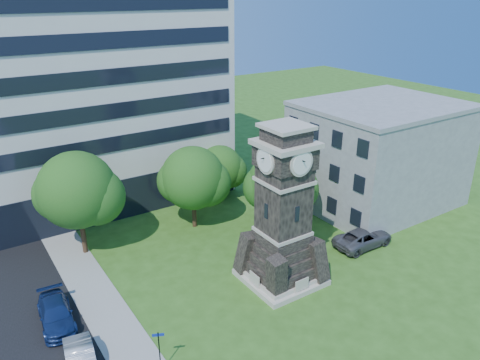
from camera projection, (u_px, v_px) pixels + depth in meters
ground at (264, 306)px, 32.77m from camera, size 160.00×160.00×0.00m
sidewalk at (108, 316)px, 31.77m from camera, size 3.00×70.00×0.06m
clock_tower at (283, 217)px, 33.84m from camera, size 5.40×5.40×12.22m
office_tall at (85, 59)px, 45.69m from camera, size 26.20×15.11×28.60m
office_low at (378, 154)px, 47.15m from camera, size 15.20×12.20×10.40m
car_street_north at (56, 314)px, 30.86m from camera, size 2.48×5.18×1.46m
car_east_lot at (363, 238)px, 40.21m from camera, size 5.54×2.62×1.53m
park_bench at (302, 264)px, 36.91m from camera, size 1.86×0.50×0.96m
street_sign at (159, 347)px, 26.52m from camera, size 0.68×0.07×2.83m
tree_nw at (78, 192)px, 37.44m from camera, size 6.93×6.30×8.89m
tree_nc at (194, 180)px, 42.11m from camera, size 6.36×5.78×7.76m
tree_ne at (221, 169)px, 48.72m from camera, size 5.26×4.78×5.72m
tree_east at (281, 186)px, 42.04m from camera, size 6.53×5.94×7.32m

